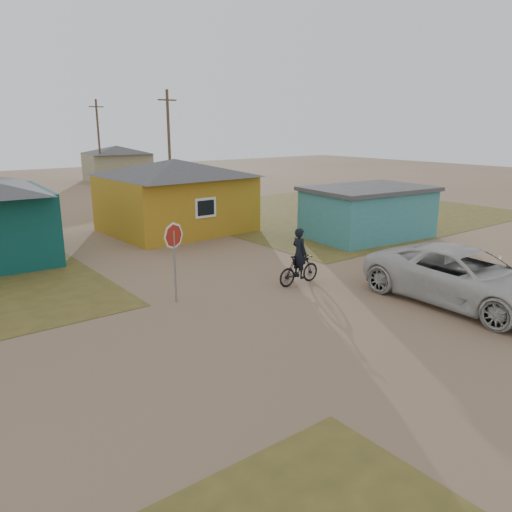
{
  "coord_description": "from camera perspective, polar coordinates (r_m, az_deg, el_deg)",
  "views": [
    {
      "loc": [
        -10.58,
        -10.06,
        5.65
      ],
      "look_at": [
        -0.48,
        3.0,
        1.3
      ],
      "focal_mm": 35.0,
      "sensor_mm": 36.0,
      "label": 1
    }
  ],
  "objects": [
    {
      "name": "cyclist",
      "position": [
        18.13,
        4.95,
        -0.93
      ],
      "size": [
        1.86,
        0.67,
        2.1
      ],
      "color": "black",
      "rests_on": "ground"
    },
    {
      "name": "utility_pole_near",
      "position": [
        36.35,
        -9.88,
        12.17
      ],
      "size": [
        1.4,
        0.2,
        8.0
      ],
      "color": "brown",
      "rests_on": "ground"
    },
    {
      "name": "vehicle",
      "position": [
        17.43,
        22.73,
        -2.23
      ],
      "size": [
        3.06,
        6.51,
        1.8
      ],
      "primitive_type": "imported",
      "rotation": [
        0.0,
        0.0,
        -0.01
      ],
      "color": "beige",
      "rests_on": "ground"
    },
    {
      "name": "grass_ne",
      "position": [
        34.17,
        9.02,
        5.08
      ],
      "size": [
        20.0,
        18.0,
        0.0
      ],
      "primitive_type": "cube",
      "color": "brown",
      "rests_on": "ground"
    },
    {
      "name": "utility_pole_far",
      "position": [
        51.37,
        -17.51,
        12.42
      ],
      "size": [
        1.4,
        0.2,
        8.0
      ],
      "color": "brown",
      "rests_on": "ground"
    },
    {
      "name": "house_yellow",
      "position": [
        27.62,
        -9.17,
        6.99
      ],
      "size": [
        7.72,
        6.76,
        3.9
      ],
      "color": "#AC7B1A",
      "rests_on": "ground"
    },
    {
      "name": "shed_turquoise",
      "position": [
        26.38,
        12.65,
        4.94
      ],
      "size": [
        6.71,
        4.93,
        2.6
      ],
      "color": "teal",
      "rests_on": "ground"
    },
    {
      "name": "ground",
      "position": [
        15.65,
        8.19,
        -6.56
      ],
      "size": [
        120.0,
        120.0,
        0.0
      ],
      "primitive_type": "plane",
      "color": "#84664C"
    },
    {
      "name": "house_beige_east",
      "position": [
        54.25,
        -15.58,
        10.23
      ],
      "size": [
        6.95,
        6.05,
        3.6
      ],
      "color": "gray",
      "rests_on": "ground"
    },
    {
      "name": "stop_sign",
      "position": [
        16.19,
        -9.36,
        1.32
      ],
      "size": [
        0.87,
        0.09,
        2.66
      ],
      "color": "gray",
      "rests_on": "ground"
    }
  ]
}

